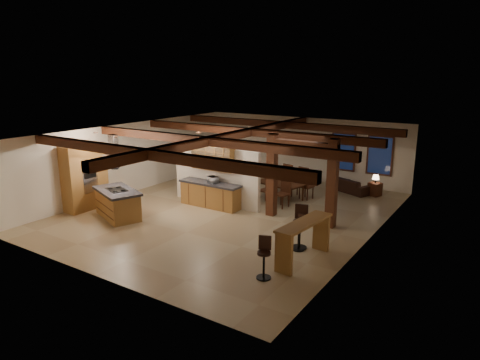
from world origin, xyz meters
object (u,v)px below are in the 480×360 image
object	(u,v)px
sofa	(349,185)
bar_counter	(304,235)
kitchen_island	(118,203)
dining_table	(279,191)

from	to	relation	value
sofa	bar_counter	bearing A→B (deg)	122.99
kitchen_island	bar_counter	xyz separation A→B (m)	(6.93, 0.25, 0.24)
sofa	bar_counter	xyz separation A→B (m)	(1.32, -7.40, 0.46)
kitchen_island	sofa	bearing A→B (deg)	53.79
kitchen_island	dining_table	xyz separation A→B (m)	(3.63, 5.05, -0.18)
sofa	bar_counter	distance (m)	7.54
bar_counter	sofa	bearing A→B (deg)	100.14
dining_table	sofa	world-z (taller)	dining_table
kitchen_island	dining_table	bearing A→B (deg)	54.31
kitchen_island	dining_table	world-z (taller)	kitchen_island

